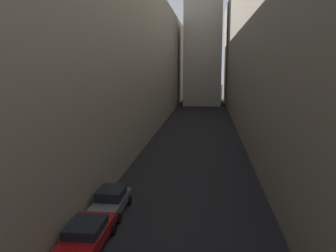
# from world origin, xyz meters

# --- Properties ---
(ground_plane) EXTENTS (264.00, 264.00, 0.00)m
(ground_plane) POSITION_xyz_m (0.00, 48.00, 0.00)
(ground_plane) COLOR black
(building_block_left) EXTENTS (11.35, 108.00, 19.43)m
(building_block_left) POSITION_xyz_m (-11.17, 50.00, 9.71)
(building_block_left) COLOR gray
(building_block_left) RESTS_ON ground
(building_block_right) EXTENTS (14.68, 108.00, 23.18)m
(building_block_right) POSITION_xyz_m (12.84, 50.00, 11.59)
(building_block_right) COLOR #756B5B
(building_block_right) RESTS_ON ground
(parked_car_left_third) EXTENTS (2.03, 4.59, 1.38)m
(parked_car_left_third) POSITION_xyz_m (-4.40, 18.23, 0.74)
(parked_car_left_third) COLOR maroon
(parked_car_left_third) RESTS_ON ground
(parked_car_left_far) EXTENTS (1.90, 4.11, 1.47)m
(parked_car_left_far) POSITION_xyz_m (-4.40, 22.60, 0.76)
(parked_car_left_far) COLOR #4C4C51
(parked_car_left_far) RESTS_ON ground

